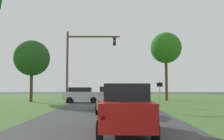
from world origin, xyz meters
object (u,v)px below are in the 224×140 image
keep_moving_sign (159,90)px  crossing_suv_far (81,95)px  extra_tree_1 (31,58)px  pickup_truck_lead (112,99)px  red_suv_near (125,107)px  oak_tree_right (165,48)px  traffic_light (79,57)px

keep_moving_sign → crossing_suv_far: size_ratio=0.55×
crossing_suv_far → extra_tree_1: extra_tree_1 is taller
pickup_truck_lead → red_suv_near: bearing=-86.0°
pickup_truck_lead → oak_tree_right: 17.05m
pickup_truck_lead → oak_tree_right: size_ratio=0.58×
pickup_truck_lead → traffic_light: bearing=111.1°
red_suv_near → oak_tree_right: (6.64, 21.94, 5.94)m
red_suv_near → traffic_light: bearing=103.8°
red_suv_near → oak_tree_right: size_ratio=0.52×
extra_tree_1 → oak_tree_right: bearing=8.2°
red_suv_near → crossing_suv_far: size_ratio=1.09×
crossing_suv_far → keep_moving_sign: bearing=-32.6°
keep_moving_sign → oak_tree_right: (2.72, 9.18, 5.44)m
crossing_suv_far → red_suv_near: bearing=-77.2°
traffic_light → extra_tree_1: bearing=159.9°
oak_tree_right → crossing_suv_far: oak_tree_right is taller
keep_moving_sign → crossing_suv_far: 9.48m
oak_tree_right → traffic_light: bearing=-156.4°
oak_tree_right → crossing_suv_far: (-10.69, -4.08, -6.04)m
keep_moving_sign → pickup_truck_lead: bearing=-131.3°
pickup_truck_lead → oak_tree_right: oak_tree_right is taller
extra_tree_1 → red_suv_near: bearing=-61.8°
red_suv_near → traffic_light: (-4.22, 17.19, 4.20)m
keep_moving_sign → red_suv_near: bearing=-107.1°
red_suv_near → extra_tree_1: extra_tree_1 is taller
red_suv_near → keep_moving_sign: (3.92, 12.75, 0.49)m
red_suv_near → keep_moving_sign: bearing=72.9°
oak_tree_right → red_suv_near: bearing=-106.8°
traffic_light → keep_moving_sign: size_ratio=3.41×
traffic_light → crossing_suv_far: (0.17, 0.66, -4.31)m
red_suv_near → pickup_truck_lead: red_suv_near is taller
pickup_truck_lead → keep_moving_sign: size_ratio=2.20×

